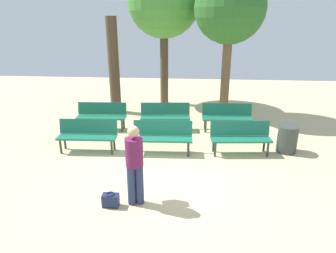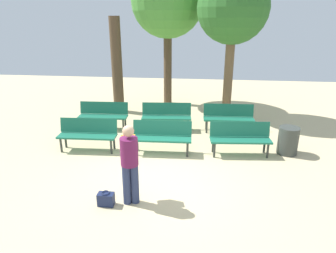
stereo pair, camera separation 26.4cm
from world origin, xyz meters
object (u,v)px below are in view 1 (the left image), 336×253
at_px(bench_r0_c0, 88,134).
at_px(tree_0, 230,9).
at_px(bench_r0_c1, 163,135).
at_px(trash_bin, 287,139).
at_px(tree_2, 164,2).
at_px(bench_r0_c2, 240,136).
at_px(tree_1, 114,66).
at_px(bench_r1_c0, 102,114).
at_px(handbag, 111,200).
at_px(bench_r1_c1, 165,115).
at_px(visitor_with_backpack, 134,160).
at_px(bench_r1_c2, 227,116).

height_order(bench_r0_c0, tree_0, tree_0).
bearing_deg(bench_r0_c1, trash_bin, 3.31).
bearing_deg(trash_bin, tree_2, 129.05).
height_order(bench_r0_c2, tree_1, tree_1).
bearing_deg(bench_r1_c0, tree_1, 87.96).
distance_m(bench_r1_c0, tree_2, 5.19).
distance_m(tree_0, tree_2, 2.84).
bearing_deg(tree_2, bench_r0_c2, -62.76).
bearing_deg(tree_1, bench_r1_c0, -89.71).
distance_m(tree_2, handbag, 8.57).
bearing_deg(handbag, tree_0, 65.87).
bearing_deg(tree_0, bench_r1_c1, -140.09).
height_order(tree_2, trash_bin, tree_2).
bearing_deg(tree_1, handbag, -77.14).
height_order(bench_r1_c1, handbag, bench_r1_c1).
distance_m(bench_r0_c0, bench_r0_c1, 2.07).
distance_m(bench_r0_c2, trash_bin, 1.32).
relative_size(tree_2, trash_bin, 7.35).
xyz_separation_m(tree_1, visitor_with_backpack, (1.88, -6.01, -0.84)).
height_order(bench_r1_c0, visitor_with_backpack, visitor_with_backpack).
relative_size(bench_r0_c1, visitor_with_backpack, 0.98).
height_order(bench_r1_c2, tree_0, tree_0).
height_order(bench_r0_c2, visitor_with_backpack, visitor_with_backpack).
xyz_separation_m(bench_r0_c2, trash_bin, (1.30, 0.18, -0.13)).
xyz_separation_m(bench_r0_c0, bench_r1_c2, (3.98, 1.93, 0.00)).
bearing_deg(bench_r1_c0, bench_r0_c1, -39.79).
xyz_separation_m(bench_r1_c1, tree_1, (-2.09, 1.80, 1.27)).
relative_size(bench_r0_c1, bench_r0_c2, 0.99).
relative_size(bench_r0_c1, bench_r1_c0, 1.00).
bearing_deg(handbag, bench_r0_c1, 73.36).
height_order(tree_1, handbag, tree_1).
bearing_deg(trash_bin, bench_r0_c2, -171.94).
height_order(bench_r1_c1, tree_0, tree_0).
bearing_deg(handbag, visitor_with_backpack, 20.47).
xyz_separation_m(bench_r0_c2, tree_2, (-2.52, 4.89, 3.55)).
relative_size(tree_2, handbag, 17.21).
distance_m(tree_0, handbag, 7.60).
bearing_deg(handbag, bench_r0_c0, 117.00).
height_order(bench_r0_c2, bench_r1_c1, same).
xyz_separation_m(bench_r0_c0, tree_1, (-0.12, 3.64, 1.27)).
xyz_separation_m(bench_r1_c0, trash_bin, (5.57, -1.35, -0.13)).
xyz_separation_m(handbag, trash_bin, (4.17, 2.90, 0.24)).
height_order(bench_r0_c2, handbag, bench_r0_c2).
relative_size(bench_r0_c2, trash_bin, 2.18).
distance_m(bench_r0_c0, bench_r1_c0, 1.72).
bearing_deg(handbag, tree_2, 87.38).
bearing_deg(bench_r0_c2, trash_bin, 2.91).
height_order(bench_r0_c1, bench_r0_c2, same).
bearing_deg(bench_r1_c2, bench_r1_c1, -180.00).
bearing_deg(handbag, bench_r1_c1, 81.16).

